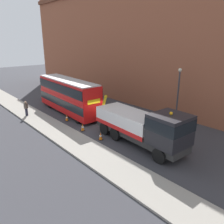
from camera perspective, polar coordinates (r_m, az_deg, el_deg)
The scene contains 10 objects.
ground_plane at distance 23.44m, azimuth -2.65°, elevation -3.54°, with size 120.00×120.00×0.00m, color #38383D.
near_kerb at distance 21.28m, azimuth -11.60°, elevation -6.01°, with size 60.00×2.80×0.15m, color gray.
building_facade at distance 28.06m, azimuth 11.83°, elevation 16.55°, with size 60.00×1.50×16.00m.
recovery_tow_truck at distance 18.84m, azimuth 7.71°, elevation -3.46°, with size 10.19×3.02×3.67m.
double_decker_bus at distance 27.64m, azimuth -11.00°, elevation 4.34°, with size 11.13×3.02×4.06m.
pedestrian_onlooker at distance 27.72m, azimuth -20.88°, elevation 0.84°, with size 0.42×0.48×1.71m.
traffic_cone_near_bus at distance 25.27m, azimuth -11.37°, elevation -1.45°, with size 0.36×0.36×0.72m.
traffic_cone_midway at distance 22.31m, azimuth -7.44°, elevation -3.88°, with size 0.36×0.36×0.72m.
traffic_cone_near_truck at distance 20.19m, azimuth -2.89°, elevation -6.16°, with size 0.36×0.36×0.72m.
street_lamp at distance 24.22m, azimuth 16.38°, elevation 5.04°, with size 0.36×0.36×5.83m.
Camera 1 is at (17.17, -13.45, 8.59)m, focal length 36.17 mm.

